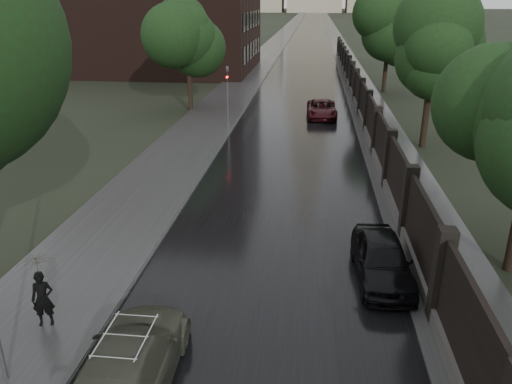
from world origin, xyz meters
name	(u,v)px	position (x,y,z in m)	size (l,w,h in m)	color
road	(313,20)	(0.00, 190.00, 0.01)	(8.00, 420.00, 0.02)	black
sidewalk_left	(297,20)	(-6.00, 190.00, 0.08)	(4.00, 420.00, 0.16)	#2D2D2D
verge_right	(328,20)	(5.50, 190.00, 0.04)	(3.00, 420.00, 0.08)	#2D2D2D
fence_right	(359,96)	(4.60, 32.01, 1.01)	(0.45, 75.72, 2.70)	#383533
tree_left_far	(188,39)	(-8.00, 30.00, 5.24)	(4.25, 4.25, 7.39)	black
tree_right_b	(433,59)	(7.50, 22.00, 4.95)	(4.08, 4.08, 7.01)	black
tree_right_c	(389,35)	(7.50, 40.00, 4.95)	(4.08, 4.08, 7.01)	black
traffic_light	(228,92)	(-4.30, 24.99, 2.40)	(0.16, 0.32, 4.00)	#59595E
volga_sedan	(129,364)	(-2.58, 1.65, 0.69)	(1.95, 4.79, 1.39)	#424537
car_right_near	(382,259)	(3.40, 7.01, 0.68)	(1.59, 3.96, 1.35)	black
car_right_far	(322,109)	(1.79, 28.90, 0.62)	(2.04, 4.43, 1.23)	black
pedestrian_umbrella	(38,271)	(-5.49, 3.48, 1.73)	(1.10, 1.11, 2.36)	black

